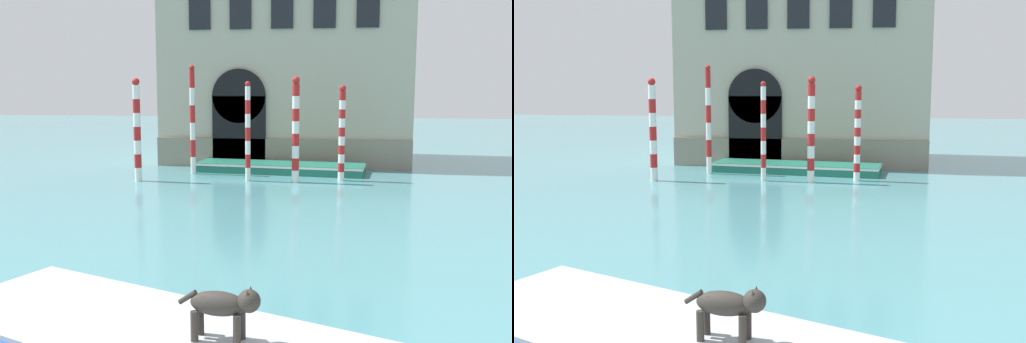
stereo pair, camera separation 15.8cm
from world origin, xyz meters
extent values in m
cube|color=gray|center=(-0.62, 22.91, 0.62)|extent=(10.76, 0.16, 1.23)
cube|color=black|center=(-2.43, 22.90, 1.51)|extent=(2.27, 0.14, 3.01)
cylinder|color=black|center=(-2.43, 22.90, 3.01)|extent=(2.27, 0.14, 2.27)
cube|color=black|center=(-4.06, 22.92, 6.83)|extent=(0.90, 0.10, 2.16)
cube|color=black|center=(-2.34, 22.92, 6.83)|extent=(0.90, 0.10, 2.16)
cube|color=black|center=(-0.62, 22.92, 6.83)|extent=(0.90, 0.10, 2.16)
cube|color=black|center=(1.10, 22.92, 6.83)|extent=(0.90, 0.10, 2.16)
cube|color=black|center=(2.82, 22.92, 6.83)|extent=(0.90, 0.10, 2.16)
cube|color=white|center=(-0.15, 4.60, 0.53)|extent=(6.81, 4.54, 0.08)
cube|color=#B2B7BC|center=(-0.15, 4.60, 0.62)|extent=(6.53, 4.26, 0.06)
cylinder|color=#332D28|center=(0.88, 4.47, 0.83)|extent=(0.09, 0.09, 0.36)
cylinder|color=#332D28|center=(0.86, 4.27, 0.83)|extent=(0.09, 0.09, 0.36)
cylinder|color=#332D28|center=(0.38, 4.52, 0.83)|extent=(0.09, 0.09, 0.36)
cylinder|color=#332D28|center=(0.36, 4.33, 0.83)|extent=(0.09, 0.09, 0.36)
ellipsoid|color=#332D28|center=(0.62, 4.40, 1.08)|extent=(0.69, 0.36, 0.28)
ellipsoid|color=#382D23|center=(0.52, 4.41, 1.16)|extent=(0.31, 0.23, 0.10)
sphere|color=#332D28|center=(0.99, 4.36, 1.15)|extent=(0.27, 0.27, 0.27)
cone|color=#382D23|center=(0.99, 4.43, 1.25)|extent=(0.08, 0.08, 0.11)
cone|color=#382D23|center=(0.98, 4.28, 1.25)|extent=(0.08, 0.08, 0.11)
cylinder|color=#332D28|center=(0.26, 4.44, 1.13)|extent=(0.24, 0.09, 0.19)
cube|color=#1E6651|center=(-0.53, 21.65, 0.19)|extent=(6.78, 2.38, 0.38)
cube|color=white|center=(-0.53, 21.65, 0.32)|extent=(6.81, 2.41, 0.08)
cube|color=#B2B7BC|center=(-0.53, 21.65, 0.17)|extent=(3.76, 1.65, 0.34)
cylinder|color=white|center=(-5.43, 18.76, 0.25)|extent=(0.26, 0.26, 0.50)
cylinder|color=#B21E1E|center=(-5.43, 18.76, 0.75)|extent=(0.26, 0.26, 0.50)
cylinder|color=white|center=(-5.43, 18.76, 1.24)|extent=(0.26, 0.26, 0.50)
cylinder|color=#B21E1E|center=(-5.43, 18.76, 1.74)|extent=(0.26, 0.26, 0.50)
cylinder|color=white|center=(-5.43, 18.76, 2.24)|extent=(0.26, 0.26, 0.50)
cylinder|color=#B21E1E|center=(-5.43, 18.76, 2.74)|extent=(0.26, 0.26, 0.50)
cylinder|color=white|center=(-5.43, 18.76, 3.24)|extent=(0.26, 0.26, 0.50)
sphere|color=#B21E1E|center=(-5.43, 18.76, 3.60)|extent=(0.27, 0.27, 0.27)
cylinder|color=white|center=(-3.89, 20.78, 0.34)|extent=(0.20, 0.20, 0.67)
cylinder|color=#B21E1E|center=(-3.89, 20.78, 1.01)|extent=(0.20, 0.20, 0.67)
cylinder|color=white|center=(-3.89, 20.78, 1.68)|extent=(0.20, 0.20, 0.67)
cylinder|color=#B21E1E|center=(-3.89, 20.78, 2.36)|extent=(0.20, 0.20, 0.67)
cylinder|color=white|center=(-3.89, 20.78, 3.03)|extent=(0.20, 0.20, 0.67)
cylinder|color=#B21E1E|center=(-3.89, 20.78, 3.71)|extent=(0.20, 0.20, 0.67)
sphere|color=#B21E1E|center=(-3.89, 20.78, 4.13)|extent=(0.22, 0.22, 0.22)
cylinder|color=white|center=(1.90, 19.95, 0.16)|extent=(0.23, 0.23, 0.33)
cylinder|color=#B21E1E|center=(1.90, 19.95, 0.49)|extent=(0.23, 0.23, 0.33)
cylinder|color=white|center=(1.90, 19.95, 0.82)|extent=(0.23, 0.23, 0.33)
cylinder|color=#B21E1E|center=(1.90, 19.95, 1.14)|extent=(0.23, 0.23, 0.33)
cylinder|color=white|center=(1.90, 19.95, 1.47)|extent=(0.23, 0.23, 0.33)
cylinder|color=#B21E1E|center=(1.90, 19.95, 1.80)|extent=(0.23, 0.23, 0.33)
cylinder|color=white|center=(1.90, 19.95, 2.12)|extent=(0.23, 0.23, 0.33)
cylinder|color=#B21E1E|center=(1.90, 19.95, 2.45)|extent=(0.23, 0.23, 0.33)
cylinder|color=white|center=(1.90, 19.95, 2.78)|extent=(0.23, 0.23, 0.33)
cylinder|color=#B21E1E|center=(1.90, 19.95, 3.10)|extent=(0.23, 0.23, 0.33)
sphere|color=#B21E1E|center=(1.90, 19.95, 3.37)|extent=(0.24, 0.24, 0.24)
cylinder|color=white|center=(0.27, 19.30, 0.22)|extent=(0.26, 0.26, 0.44)
cylinder|color=#B21E1E|center=(0.27, 19.30, 0.66)|extent=(0.26, 0.26, 0.44)
cylinder|color=white|center=(0.27, 19.30, 1.11)|extent=(0.26, 0.26, 0.44)
cylinder|color=#B21E1E|center=(0.27, 19.30, 1.55)|extent=(0.26, 0.26, 0.44)
cylinder|color=white|center=(0.27, 19.30, 1.99)|extent=(0.26, 0.26, 0.44)
cylinder|color=#B21E1E|center=(0.27, 19.30, 2.44)|extent=(0.26, 0.26, 0.44)
cylinder|color=white|center=(0.27, 19.30, 2.88)|extent=(0.26, 0.26, 0.44)
cylinder|color=#B21E1E|center=(0.27, 19.30, 3.32)|extent=(0.26, 0.26, 0.44)
sphere|color=#B21E1E|center=(0.27, 19.30, 3.66)|extent=(0.27, 0.27, 0.27)
cylinder|color=white|center=(-1.47, 19.38, 0.25)|extent=(0.19, 0.19, 0.49)
cylinder|color=#B21E1E|center=(-1.47, 19.38, 0.74)|extent=(0.19, 0.19, 0.49)
cylinder|color=white|center=(-1.47, 19.38, 1.23)|extent=(0.19, 0.19, 0.49)
cylinder|color=#B21E1E|center=(-1.47, 19.38, 1.72)|extent=(0.19, 0.19, 0.49)
cylinder|color=white|center=(-1.47, 19.38, 2.21)|extent=(0.19, 0.19, 0.49)
cylinder|color=#B21E1E|center=(-1.47, 19.38, 2.70)|extent=(0.19, 0.19, 0.49)
cylinder|color=white|center=(-1.47, 19.38, 3.19)|extent=(0.19, 0.19, 0.49)
sphere|color=#B21E1E|center=(-1.47, 19.38, 3.52)|extent=(0.20, 0.20, 0.20)
camera|label=1|loc=(2.01, -1.98, 3.58)|focal=42.00mm
camera|label=2|loc=(2.17, -1.96, 3.58)|focal=42.00mm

